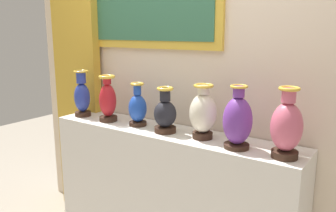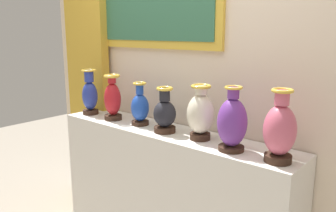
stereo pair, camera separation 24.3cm
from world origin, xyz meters
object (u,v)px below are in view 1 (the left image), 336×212
object	(u,v)px
vase_cobalt	(82,96)
vase_ivory	(203,113)
vase_violet	(238,121)
vase_crimson	(108,100)
vase_sapphire	(138,108)
vase_rose	(286,127)
vase_onyx	(166,114)

from	to	relation	value
vase_cobalt	vase_ivory	bearing A→B (deg)	1.61
vase_ivory	vase_violet	xyz separation A→B (m)	(0.27, -0.06, -0.00)
vase_crimson	vase_violet	distance (m)	1.10
vase_crimson	vase_ivory	xyz separation A→B (m)	(0.83, 0.03, 0.00)
vase_sapphire	vase_violet	bearing A→B (deg)	-3.84
vase_violet	vase_rose	bearing A→B (deg)	0.56
vase_sapphire	vase_onyx	distance (m)	0.28
vase_sapphire	vase_onyx	world-z (taller)	vase_sapphire
vase_crimson	vase_sapphire	bearing A→B (deg)	6.42
vase_cobalt	vase_crimson	world-z (taller)	vase_cobalt
vase_onyx	vase_sapphire	bearing A→B (deg)	174.78
vase_violet	vase_rose	world-z (taller)	vase_rose
vase_onyx	vase_crimson	bearing A→B (deg)	-179.37
vase_cobalt	vase_ivory	world-z (taller)	vase_cobalt
vase_cobalt	vase_ivory	distance (m)	1.13
vase_ivory	vase_violet	size ratio (longest dim) A/B	0.94
vase_crimson	vase_ivory	bearing A→B (deg)	2.14
vase_cobalt	vase_onyx	size ratio (longest dim) A/B	1.19
vase_ivory	vase_cobalt	bearing A→B (deg)	-178.39
vase_onyx	vase_ivory	xyz separation A→B (m)	(0.28, 0.03, 0.04)
vase_ivory	vase_rose	size ratio (longest dim) A/B	0.90
vase_crimson	vase_violet	bearing A→B (deg)	-1.25
vase_cobalt	vase_onyx	distance (m)	0.85
vase_rose	vase_cobalt	bearing A→B (deg)	179.30
vase_ivory	vase_sapphire	bearing A→B (deg)	179.99
vase_cobalt	vase_onyx	world-z (taller)	vase_cobalt
vase_ivory	vase_violet	bearing A→B (deg)	-11.67
vase_violet	vase_crimson	bearing A→B (deg)	178.75
vase_sapphire	vase_ivory	size ratio (longest dim) A/B	0.90
vase_sapphire	vase_ivory	bearing A→B (deg)	-0.01
vase_sapphire	vase_rose	world-z (taller)	vase_rose
vase_sapphire	vase_rose	distance (m)	1.12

